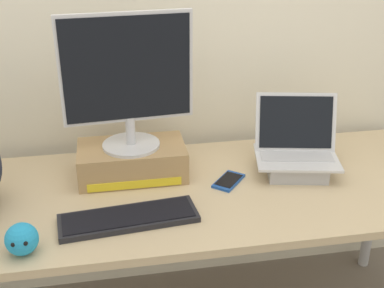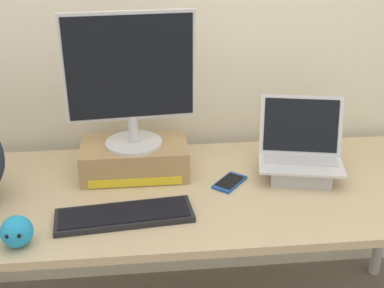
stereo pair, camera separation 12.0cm
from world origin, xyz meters
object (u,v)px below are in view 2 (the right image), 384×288
Objects in this scene: cell_phone at (230,182)px; open_laptop at (300,161)px; external_keyboard at (124,215)px; toner_box_yellow at (135,159)px; plush_toy at (17,231)px; desktop_monitor at (130,79)px.

open_laptop is at bearing 48.42° from cell_phone.
open_laptop reaches higher than cell_phone.
external_keyboard is at bearing -113.55° from cell_phone.
toner_box_yellow is 0.56m from plush_toy.
desktop_monitor is 3.19× the size of cell_phone.
open_laptop is 0.76× the size of external_keyboard.
external_keyboard reaches higher than cell_phone.
external_keyboard is 0.43m from cell_phone.
plush_toy is (-0.98, -0.35, -0.01)m from open_laptop.
desktop_monitor is at bearing -83.39° from toner_box_yellow.
cell_phone is 0.77m from plush_toy.
cell_phone is (-0.28, -0.04, -0.05)m from open_laptop.
plush_toy is at bearing -134.32° from desktop_monitor.
desktop_monitor reaches higher than open_laptop.
plush_toy reaches higher than cell_phone.
plush_toy is at bearing -116.48° from cell_phone.
desktop_monitor is 1.07× the size of external_keyboard.
open_laptop reaches higher than external_keyboard.
plush_toy is (-0.36, -0.43, -0.01)m from toner_box_yellow.
open_laptop is at bearing 19.64° from plush_toy.
open_laptop is at bearing -7.40° from toner_box_yellow.
desktop_monitor reaches higher than plush_toy.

